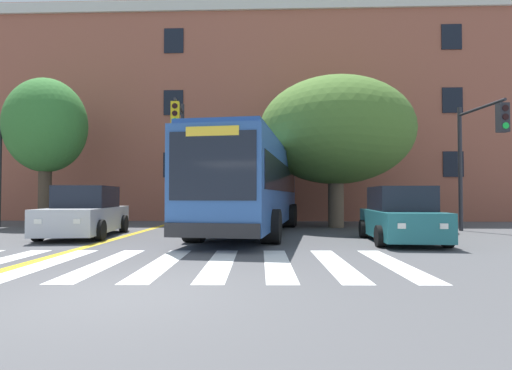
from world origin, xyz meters
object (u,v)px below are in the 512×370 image
at_px(city_bus, 253,185).
at_px(traffic_light_overhead, 180,141).
at_px(traffic_light_near_corner, 477,143).
at_px(car_teal_far_lane, 401,216).
at_px(street_tree_curbside_large, 336,131).
at_px(car_silver_near_lane, 86,213).
at_px(street_tree_curbside_small, 46,126).

relative_size(city_bus, traffic_light_overhead, 2.07).
distance_m(city_bus, traffic_light_near_corner, 8.64).
height_order(car_teal_far_lane, street_tree_curbside_large, street_tree_curbside_large).
bearing_deg(car_silver_near_lane, traffic_light_near_corner, 6.36).
distance_m(traffic_light_near_corner, street_tree_curbside_small, 18.72).
xyz_separation_m(city_bus, traffic_light_near_corner, (8.50, -0.22, 1.56)).
bearing_deg(traffic_light_near_corner, car_teal_far_lane, -142.39).
height_order(car_teal_far_lane, traffic_light_overhead, traffic_light_overhead).
bearing_deg(city_bus, traffic_light_overhead, 148.59).
relative_size(car_silver_near_lane, street_tree_curbside_small, 0.70).
bearing_deg(street_tree_curbside_large, traffic_light_near_corner, -29.22).
xyz_separation_m(city_bus, street_tree_curbside_large, (3.62, 2.51, 2.50)).
height_order(city_bus, car_silver_near_lane, city_bus).
bearing_deg(car_silver_near_lane, street_tree_curbside_small, 131.82).
distance_m(street_tree_curbside_large, street_tree_curbside_small, 13.55).
bearing_deg(street_tree_curbside_large, car_teal_far_lane, -79.77).
bearing_deg(car_silver_near_lane, street_tree_curbside_large, 24.74).
distance_m(car_teal_far_lane, street_tree_curbside_small, 16.25).
distance_m(city_bus, street_tree_curbside_small, 10.71).
xyz_separation_m(car_teal_far_lane, traffic_light_near_corner, (3.85, 2.97, 2.60)).
relative_size(city_bus, street_tree_curbside_large, 1.52).
bearing_deg(traffic_light_near_corner, street_tree_curbside_large, 150.78).
relative_size(car_silver_near_lane, traffic_light_overhead, 0.84).
height_order(city_bus, traffic_light_near_corner, traffic_light_near_corner).
xyz_separation_m(traffic_light_overhead, street_tree_curbside_small, (-6.56, 0.80, 0.85)).
bearing_deg(car_teal_far_lane, traffic_light_overhead, 146.80).
bearing_deg(traffic_light_overhead, traffic_light_near_corner, -10.86).
bearing_deg(traffic_light_overhead, car_teal_far_lane, -33.20).
bearing_deg(car_teal_far_lane, street_tree_curbside_large, 100.23).
height_order(car_silver_near_lane, car_teal_far_lane, car_silver_near_lane).
height_order(traffic_light_near_corner, street_tree_curbside_large, street_tree_curbside_large).
xyz_separation_m(city_bus, car_silver_near_lane, (-5.75, -1.81, -1.03)).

